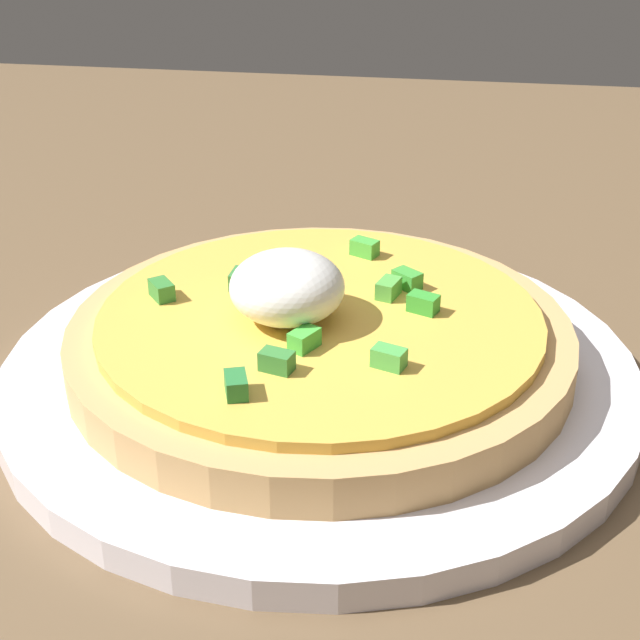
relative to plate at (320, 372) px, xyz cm
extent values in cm
cube|color=brown|center=(4.79, 7.22, -2.15)|extent=(105.44, 89.15, 3.00)
cylinder|color=white|center=(0.00, 0.00, 0.00)|extent=(28.10, 28.10, 1.29)
cylinder|color=tan|center=(0.00, 0.00, 1.55)|extent=(22.07, 22.07, 1.81)
cylinder|color=gold|center=(0.00, 0.00, 2.70)|extent=(19.38, 19.38, 0.49)
ellipsoid|color=white|center=(-0.61, 1.31, 4.43)|extent=(4.91, 4.91, 2.98)
cube|color=#297A38|center=(-6.91, 2.07, 3.35)|extent=(1.47, 1.17, 0.80)
cube|color=#357E3A|center=(2.07, 4.00, 3.35)|extent=(1.32, 0.87, 0.80)
cube|color=green|center=(3.23, -3.52, 3.35)|extent=(1.43, 1.50, 0.80)
cube|color=green|center=(0.93, -4.39, 3.35)|extent=(1.22, 1.49, 0.80)
cube|color=#358234|center=(0.44, 7.48, 3.35)|extent=(1.50, 1.43, 0.80)
cube|color=#348D3B|center=(1.87, 1.49, 3.35)|extent=(1.19, 1.48, 0.80)
cube|color=#368338|center=(-4.94, 0.93, 3.35)|extent=(1.11, 1.45, 0.80)
cube|color=green|center=(-4.00, -3.35, 3.35)|extent=(1.18, 1.47, 0.80)
cube|color=#53AE45|center=(2.16, -2.76, 3.35)|extent=(1.46, 1.14, 0.80)
cube|color=green|center=(-3.06, 0.16, 3.35)|extent=(1.51, 1.32, 0.80)
cube|color=green|center=(6.53, -1.19, 3.35)|extent=(1.27, 1.50, 0.80)
camera|label=1|loc=(-36.20, -5.67, 22.00)|focal=53.52mm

